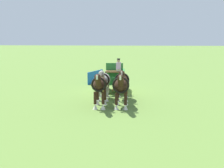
# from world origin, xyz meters

# --- Properties ---
(ground_plane) EXTENTS (220.00, 220.00, 0.00)m
(ground_plane) POSITION_xyz_m (0.00, 0.00, 0.00)
(ground_plane) COLOR olive
(show_wagon) EXTENTS (5.42, 1.86, 2.69)m
(show_wagon) POSITION_xyz_m (0.15, 0.01, 1.14)
(show_wagon) COLOR #236B2D
(show_wagon) RESTS_ON ground
(draft_horse_rear_near) EXTENTS (3.16, 1.02, 2.18)m
(draft_horse_rear_near) POSITION_xyz_m (3.53, 0.76, 1.32)
(draft_horse_rear_near) COLOR #331E14
(draft_horse_rear_near) RESTS_ON ground
(draft_horse_rear_off) EXTENTS (3.12, 1.01, 2.17)m
(draft_horse_rear_off) POSITION_xyz_m (3.57, -0.54, 1.31)
(draft_horse_rear_off) COLOR #9E998E
(draft_horse_rear_off) RESTS_ON ground
(draft_horse_lead_near) EXTENTS (3.01, 1.05, 2.22)m
(draft_horse_lead_near) POSITION_xyz_m (6.13, 0.83, 1.35)
(draft_horse_lead_near) COLOR #331E14
(draft_horse_lead_near) RESTS_ON ground
(draft_horse_lead_off) EXTENTS (3.09, 0.93, 2.24)m
(draft_horse_lead_off) POSITION_xyz_m (6.19, -0.47, 1.37)
(draft_horse_lead_off) COLOR #331E14
(draft_horse_lead_off) RESTS_ON ground
(sponsor_banner) EXTENTS (3.08, 1.00, 1.10)m
(sponsor_banner) POSITION_xyz_m (-4.79, -2.21, 0.55)
(sponsor_banner) COLOR #1959B2
(sponsor_banner) RESTS_ON ground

